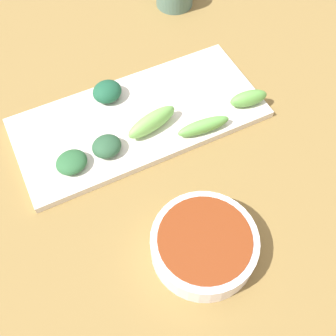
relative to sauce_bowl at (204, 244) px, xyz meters
name	(u,v)px	position (x,y,z in m)	size (l,w,h in m)	color
tabletop	(173,151)	(0.17, -0.04, -0.03)	(2.10, 2.10, 0.02)	olive
sauce_bowl	(204,244)	(0.00, 0.00, 0.00)	(0.14, 0.14, 0.04)	white
serving_plate	(139,118)	(0.24, -0.02, -0.02)	(0.18, 0.39, 0.01)	silver
broccoli_stalk_0	(248,98)	(0.18, -0.18, 0.00)	(0.02, 0.06, 0.03)	#5DA045
broccoli_leafy_1	(72,162)	(0.19, 0.11, 0.00)	(0.04, 0.05, 0.02)	#2A5D34
broccoli_leafy_2	(107,92)	(0.30, 0.01, 0.00)	(0.04, 0.05, 0.03)	#1B5035
broccoli_stalk_3	(204,126)	(0.17, -0.09, 0.00)	(0.02, 0.08, 0.02)	#64AB4B
broccoli_leafy_4	(107,146)	(0.20, 0.05, 0.00)	(0.04, 0.04, 0.02)	#285033
broccoli_stalk_5	(152,122)	(0.21, -0.02, 0.01)	(0.03, 0.09, 0.03)	#77BC55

